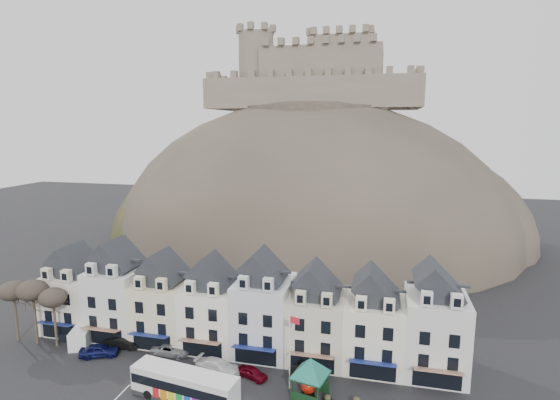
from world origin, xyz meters
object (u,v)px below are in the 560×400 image
(car_navy, at_px, (99,350))
(car_charcoal, at_px, (309,372))
(white_van, at_px, (84,334))
(bus_shelter, at_px, (311,367))
(red_buoy, at_px, (308,388))
(car_maroon, at_px, (253,373))
(car_white, at_px, (218,367))
(flagpole, at_px, (290,346))
(bus, at_px, (185,384))
(car_silver, at_px, (171,349))
(car_black, at_px, (122,342))

(car_navy, xyz_separation_m, car_charcoal, (26.00, 1.52, -0.09))
(white_van, xyz_separation_m, car_navy, (4.12, -2.50, -0.38))
(bus_shelter, distance_m, red_buoy, 2.50)
(car_maroon, relative_size, car_charcoal, 0.86)
(car_navy, distance_m, car_white, 15.60)
(red_buoy, height_order, flagpole, flagpole)
(car_charcoal, bearing_deg, car_white, 120.69)
(bus, relative_size, car_silver, 2.49)
(car_white, bearing_deg, car_maroon, -81.02)
(bus, xyz_separation_m, car_white, (1.44, 5.55, -1.03))
(car_silver, xyz_separation_m, car_white, (7.19, -2.50, 0.11))
(bus, bearing_deg, car_maroon, 52.98)
(flagpole, bearing_deg, car_silver, 167.61)
(car_maroon, bearing_deg, bus, 157.50)
(bus, bearing_deg, car_charcoal, 39.23)
(car_navy, bearing_deg, car_maroon, -112.52)
(car_navy, height_order, car_silver, car_navy)
(car_silver, bearing_deg, car_maroon, -104.49)
(bus, bearing_deg, bus_shelter, 24.10)
(bus_shelter, relative_size, white_van, 1.22)
(white_van, distance_m, car_white, 19.88)
(car_charcoal, bearing_deg, car_black, 110.07)
(bus, distance_m, bus_shelter, 13.16)
(bus_shelter, distance_m, car_black, 25.75)
(bus, height_order, red_buoy, bus)
(bus_shelter, distance_m, car_navy, 26.94)
(bus, xyz_separation_m, bus_shelter, (12.57, 3.54, 1.63))
(flagpole, xyz_separation_m, car_black, (-22.84, 3.51, -4.21))
(bus, height_order, bus_shelter, bus_shelter)
(bus, height_order, car_white, bus)
(bus, relative_size, car_white, 2.19)
(bus_shelter, relative_size, car_black, 1.50)
(bus, relative_size, bus_shelter, 1.75)
(car_silver, relative_size, car_charcoal, 1.13)
(red_buoy, bearing_deg, bus_shelter, -21.63)
(car_navy, bearing_deg, car_charcoal, -109.17)
(car_black, xyz_separation_m, car_white, (14.07, -2.50, 0.04))
(flagpole, bearing_deg, car_maroon, 167.60)
(car_navy, distance_m, car_black, 2.93)
(car_maroon, bearing_deg, red_buoy, -83.05)
(bus, xyz_separation_m, car_navy, (-14.16, 5.55, -1.03))
(car_black, bearing_deg, flagpole, -107.44)
(red_buoy, relative_size, car_navy, 0.41)
(bus_shelter, bearing_deg, car_white, -177.09)
(bus_shelter, bearing_deg, red_buoy, 171.50)
(bus, bearing_deg, car_silver, 133.91)
(red_buoy, height_order, car_white, red_buoy)
(car_black, height_order, car_white, car_white)
(car_black, distance_m, car_silver, 6.88)
(car_maroon, bearing_deg, bus_shelter, -83.26)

